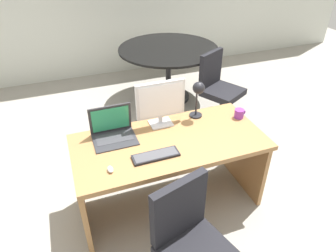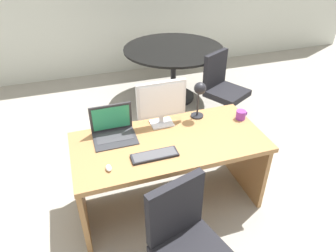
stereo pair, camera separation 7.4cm
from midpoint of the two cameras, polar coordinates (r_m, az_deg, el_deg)
name	(u,v)px [view 1 (the left image)]	position (r m, az deg, el deg)	size (l,w,h in m)	color
ground	(130,123)	(4.20, -7.49, 0.48)	(12.00, 12.00, 0.00)	gray
desk	(168,156)	(2.74, -0.82, -5.60)	(1.62, 0.77, 0.74)	#9E7042
monitor	(160,101)	(2.67, -2.19, 4.60)	(0.44, 0.16, 0.42)	silver
laptop	(112,128)	(2.64, -11.09, -0.32)	(0.36, 0.29, 0.27)	#2D2D33
keyboard	(156,156)	(2.41, -3.17, -5.51)	(0.37, 0.12, 0.02)	black
mouse	(110,169)	(2.32, -11.57, -7.88)	(0.04, 0.07, 0.03)	silver
desk_lamp	(198,92)	(2.77, 4.86, 6.23)	(0.12, 0.15, 0.36)	black
coffee_mug	(239,114)	(2.93, 12.40, 2.27)	(0.11, 0.09, 0.08)	purple
meeting_table	(168,60)	(4.55, -0.40, 12.09)	(1.42, 1.42, 0.79)	black
meeting_chair_near	(219,94)	(4.17, 8.88, 5.97)	(0.62, 0.64, 0.91)	black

